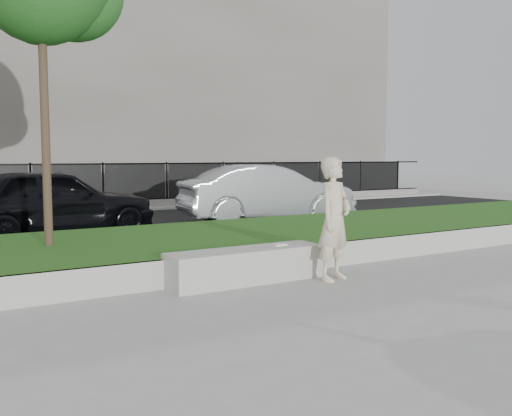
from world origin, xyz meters
TOP-DOWN VIEW (x-y plane):
  - ground at (0.00, 0.00)m, footprint 90.00×90.00m
  - grass_bank at (0.00, 3.00)m, footprint 34.00×4.00m
  - grass_kerb at (0.00, 1.04)m, footprint 34.00×0.08m
  - street at (0.00, 8.50)m, footprint 34.00×7.00m
  - far_pavement at (0.00, 13.00)m, footprint 34.00×3.00m
  - iron_fence at (0.00, 12.00)m, footprint 32.00×0.30m
  - building_facade at (0.00, 20.00)m, footprint 34.00×10.00m
  - stone_bench at (0.25, 0.80)m, footprint 2.37×0.59m
  - man at (1.42, 0.25)m, footprint 0.76×0.63m
  - book at (0.83, 0.80)m, footprint 0.20×0.15m
  - car_dark at (-1.12, 6.94)m, footprint 4.72×2.37m
  - car_silver at (4.53, 6.85)m, footprint 4.89×2.37m

SIDE VIEW (x-z plane):
  - ground at x=0.00m, z-range 0.00..0.00m
  - street at x=0.00m, z-range 0.00..0.04m
  - far_pavement at x=0.00m, z-range 0.00..0.12m
  - grass_bank at x=0.00m, z-range 0.00..0.40m
  - grass_kerb at x=0.00m, z-range 0.00..0.40m
  - stone_bench at x=0.25m, z-range 0.00..0.48m
  - book at x=0.83m, z-range 0.48..0.51m
  - iron_fence at x=0.00m, z-range -0.21..1.29m
  - car_dark at x=-1.12m, z-range 0.04..1.58m
  - car_silver at x=4.53m, z-range 0.04..1.58m
  - man at x=1.42m, z-range 0.00..1.80m
  - building_facade at x=0.00m, z-range 0.00..10.00m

